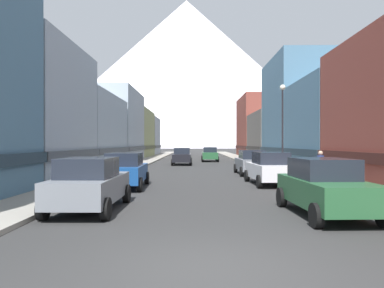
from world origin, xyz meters
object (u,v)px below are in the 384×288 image
Objects in this scene: car_driving_1 at (210,154)px; pedestrian_0 at (320,169)px; streetlamp_right at (283,116)px; trash_bin_right at (347,180)px; car_left_1 at (125,170)px; car_left_0 at (90,184)px; car_right_2 at (251,162)px; car_right_0 at (325,187)px; car_driving_0 at (182,156)px; car_right_1 at (270,168)px.

car_driving_1 is 2.56× the size of pedestrian_0.
pedestrian_0 is 5.44m from streetlamp_right.
car_left_1 is at bearing 165.94° from trash_bin_right.
car_left_1 is 4.55× the size of trash_bin_right.
car_right_2 is (7.60, 14.07, 0.00)m from car_left_0.
car_right_0 is at bearing -86.29° from car_driving_1.
pedestrian_0 is at bearing -79.98° from car_driving_1.
trash_bin_right is (4.75, -29.41, -0.26)m from car_driving_1.
car_right_0 and car_driving_1 have the same top height.
car_right_0 reaches higher than trash_bin_right.
trash_bin_right is (7.95, -22.40, -0.26)m from car_driving_0.
car_left_0 is 1.00× the size of car_driving_1.
car_right_1 is 1.01× the size of car_right_2.
car_driving_1 is (-2.20, 33.87, 0.00)m from car_right_0.
car_right_0 is 8.45m from car_right_1.
car_right_0 is 12.45m from streetlamp_right.
car_right_2 is at bearing -65.81° from car_driving_0.
car_driving_0 is 23.77m from trash_bin_right.
car_driving_1 is 26.74m from pedestrian_0.
car_right_1 is at bearing 45.30° from car_left_0.
car_left_1 is 10.33m from car_right_0.
car_driving_1 is at bearing 93.71° from car_right_0.
car_right_1 is 1.02× the size of car_driving_1.
car_left_1 and car_driving_1 have the same top height.
trash_bin_right is (10.15, -2.54, -0.26)m from car_left_1.
trash_bin_right is at bearing -14.06° from car_left_1.
car_right_1 is (7.60, 1.45, 0.00)m from car_left_1.
pedestrian_0 is at bearing -20.40° from car_right_1.
car_left_0 is 33.54m from car_driving_1.
car_driving_1 is at bearing 99.71° from streetlamp_right.
car_left_0 is at bearing -90.02° from car_left_1.
car_left_1 is at bearing 137.35° from car_right_0.
car_left_1 and car_right_2 have the same top height.
pedestrian_0 is (10.05, 6.77, 0.05)m from car_left_0.
car_left_1 is 10.46m from trash_bin_right.
pedestrian_0 is at bearing -71.45° from car_right_2.
pedestrian_0 is (2.45, 7.54, 0.05)m from car_right_0.
pedestrian_0 is at bearing 33.98° from car_left_0.
car_left_0 is 10.81m from car_right_1.
car_right_2 is 4.52× the size of trash_bin_right.
car_right_2 is at bearing 89.99° from car_right_0.
car_left_0 is at bearing -129.25° from streetlamp_right.
car_driving_1 is at bearing 78.64° from car_left_1.
car_driving_1 is at bearing 99.17° from trash_bin_right.
car_left_1 is (0.00, 6.24, 0.00)m from car_left_0.
car_right_2 and car_driving_0 have the same top height.
car_driving_1 is (-2.20, 19.03, 0.00)m from car_right_2.
car_right_0 and car_driving_0 have the same top height.
car_right_2 reaches higher than trash_bin_right.
car_right_1 is at bearing 89.96° from car_right_0.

